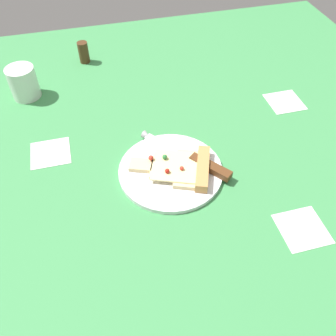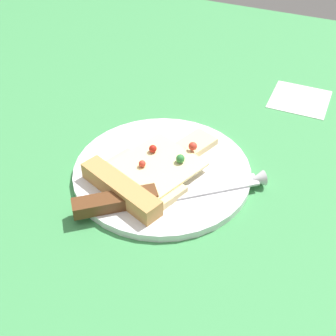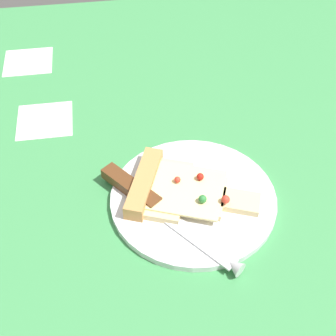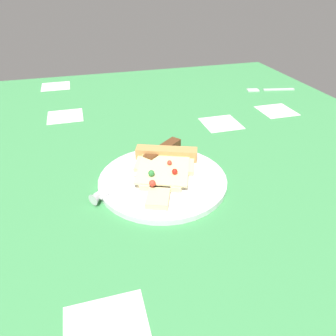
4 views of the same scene
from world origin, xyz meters
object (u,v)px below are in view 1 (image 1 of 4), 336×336
at_px(pizza_slice, 182,168).
at_px(drinking_glass, 23,83).
at_px(knife, 193,159).
at_px(pepper_shaker, 84,52).
at_px(plate, 171,171).

distance_m(pizza_slice, drinking_glass, 0.51).
xyz_separation_m(knife, drinking_glass, (0.36, 0.36, 0.03)).
relative_size(knife, pepper_shaker, 3.15).
bearing_deg(plate, knife, -76.54).
xyz_separation_m(drinking_glass, pepper_shaker, (0.14, -0.17, -0.01)).
bearing_deg(pepper_shaker, knife, -158.75).
relative_size(knife, drinking_glass, 2.34).
distance_m(knife, pepper_shaker, 0.53).
bearing_deg(knife, pepper_shaker, 72.72).
xyz_separation_m(pizza_slice, knife, (0.02, -0.03, -0.00)).
height_order(knife, pepper_shaker, pepper_shaker).
distance_m(plate, pepper_shaker, 0.53).
bearing_deg(pizza_slice, pepper_shaker, 38.46).
distance_m(knife, drinking_glass, 0.51).
relative_size(pizza_slice, pepper_shaker, 2.99).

